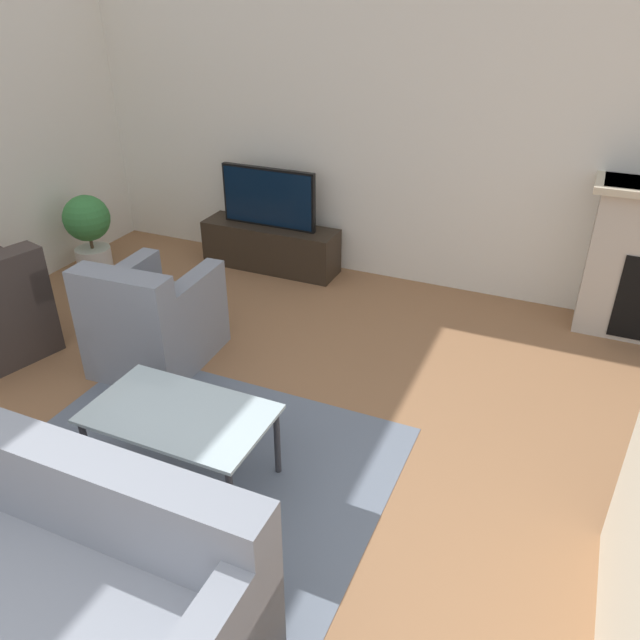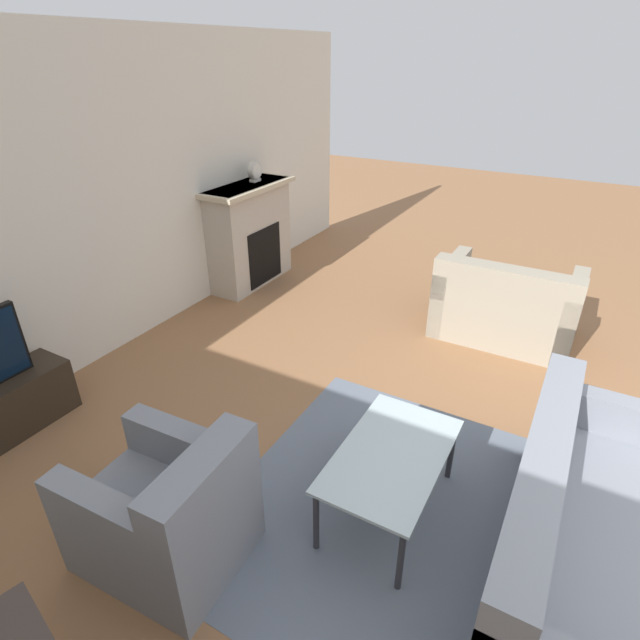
% 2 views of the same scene
% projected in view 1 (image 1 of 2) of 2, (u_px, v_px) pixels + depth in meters
% --- Properties ---
extents(wall_back, '(8.91, 0.06, 2.70)m').
position_uv_depth(wall_back, '(404.00, 127.00, 5.13)').
color(wall_back, silver).
rests_on(wall_back, ground_plane).
extents(area_rug, '(2.17, 1.77, 0.00)m').
position_uv_depth(area_rug, '(192.00, 472.00, 3.52)').
color(area_rug, slate).
rests_on(area_rug, ground_plane).
extents(tv_stand, '(1.29, 0.36, 0.42)m').
position_uv_depth(tv_stand, '(271.00, 247.00, 5.85)').
color(tv_stand, '#2D2319').
rests_on(tv_stand, ground_plane).
extents(tv, '(0.91, 0.06, 0.54)m').
position_uv_depth(tv, '(268.00, 198.00, 5.61)').
color(tv, black).
rests_on(tv, tv_stand).
extents(couch_sectional, '(1.84, 0.97, 0.82)m').
position_uv_depth(couch_sectional, '(29.00, 604.00, 2.47)').
color(couch_sectional, gray).
rests_on(couch_sectional, ground_plane).
extents(armchair_accent, '(0.73, 0.87, 0.82)m').
position_uv_depth(armchair_accent, '(154.00, 325.00, 4.38)').
color(armchair_accent, gray).
rests_on(armchair_accent, ground_plane).
extents(coffee_table, '(0.97, 0.57, 0.45)m').
position_uv_depth(coffee_table, '(180.00, 419.00, 3.29)').
color(coffee_table, '#333338').
rests_on(coffee_table, ground_plane).
extents(potted_plant, '(0.41, 0.41, 0.74)m').
position_uv_depth(potted_plant, '(89.00, 229.00, 5.65)').
color(potted_plant, beige).
rests_on(potted_plant, ground_plane).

